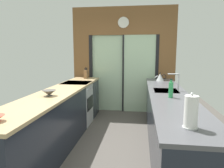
{
  "coord_description": "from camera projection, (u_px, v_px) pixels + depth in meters",
  "views": [
    {
      "loc": [
        0.46,
        -3.06,
        1.57
      ],
      "look_at": [
        -0.09,
        0.92,
        0.95
      ],
      "focal_mm": 33.59,
      "sensor_mm": 36.0,
      "label": 1
    }
  ],
  "objects": [
    {
      "name": "paper_towel_roll",
      "position": [
        191.0,
        112.0,
        1.79
      ],
      "size": [
        0.13,
        0.13,
        0.31
      ],
      "color": "#B7BABC",
      "rests_on": "right_counter_run"
    },
    {
      "name": "ground_plane",
      "position": [
        115.0,
        138.0,
        3.88
      ],
      "size": [
        5.04,
        7.6,
        0.02
      ],
      "primitive_type": "cube",
      "color": "#4C4742"
    },
    {
      "name": "left_counter_run",
      "position": [
        57.0,
        119.0,
        3.47
      ],
      "size": [
        0.62,
        3.8,
        0.92
      ],
      "color": "#1E232D",
      "rests_on": "ground_plane"
    },
    {
      "name": "knife_block",
      "position": [
        86.0,
        74.0,
        5.19
      ],
      "size": [
        0.08,
        0.14,
        0.27
      ],
      "color": "brown",
      "rests_on": "left_counter_run"
    },
    {
      "name": "back_wall_unit",
      "position": [
        123.0,
        54.0,
        5.41
      ],
      "size": [
        2.64,
        0.12,
        2.7
      ],
      "color": "brown",
      "rests_on": "ground_plane"
    },
    {
      "name": "soap_bottle",
      "position": [
        171.0,
        89.0,
        3.0
      ],
      "size": [
        0.06,
        0.06,
        0.27
      ],
      "color": "#339E56",
      "rests_on": "right_counter_run"
    },
    {
      "name": "right_counter_run",
      "position": [
        168.0,
        121.0,
        3.39
      ],
      "size": [
        0.62,
        3.8,
        0.92
      ],
      "color": "#1E232D",
      "rests_on": "ground_plane"
    },
    {
      "name": "mixing_bowl_far",
      "position": [
        49.0,
        93.0,
        3.12
      ],
      "size": [
        0.21,
        0.21,
        0.09
      ],
      "color": "#514C47",
      "rests_on": "left_counter_run"
    },
    {
      "name": "oven_range",
      "position": [
        77.0,
        103.0,
        4.57
      ],
      "size": [
        0.6,
        0.6,
        0.92
      ],
      "color": "#B7BABC",
      "rests_on": "ground_plane"
    },
    {
      "name": "kettle",
      "position": [
        160.0,
        77.0,
        4.75
      ],
      "size": [
        0.26,
        0.18,
        0.19
      ],
      "color": "#B7BABC",
      "rests_on": "right_counter_run"
    },
    {
      "name": "sink_faucet",
      "position": [
        177.0,
        79.0,
        3.52
      ],
      "size": [
        0.19,
        0.02,
        0.29
      ],
      "color": "#B7BABC",
      "rests_on": "right_counter_run"
    }
  ]
}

